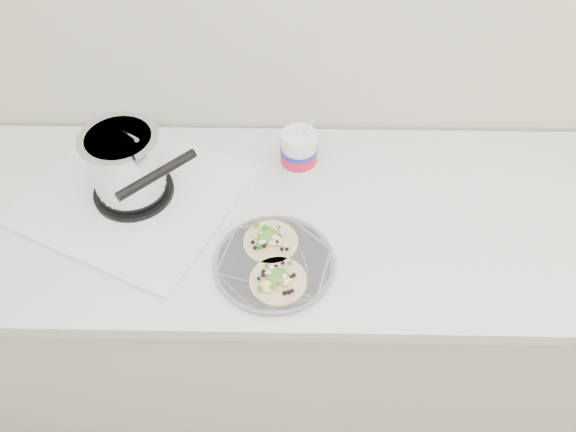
{
  "coord_description": "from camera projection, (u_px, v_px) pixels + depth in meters",
  "views": [
    {
      "loc": [
        -0.14,
        0.49,
        1.97
      ],
      "look_at": [
        -0.16,
        1.36,
        0.96
      ],
      "focal_mm": 35.0,
      "sensor_mm": 36.0,
      "label": 1
    }
  ],
  "objects": [
    {
      "name": "counter",
      "position": [
        339.0,
        304.0,
        1.76
      ],
      "size": [
        2.44,
        0.66,
        0.9
      ],
      "color": "silver",
      "rests_on": "ground"
    },
    {
      "name": "stove",
      "position": [
        129.0,
        175.0,
        1.39
      ],
      "size": [
        0.65,
        0.63,
        0.24
      ],
      "rotation": [
        0.0,
        0.0,
        -0.43
      ],
      "color": "silver",
      "rests_on": "counter"
    },
    {
      "name": "taco_plate",
      "position": [
        274.0,
        261.0,
        1.3
      ],
      "size": [
        0.28,
        0.28,
        0.04
      ],
      "rotation": [
        0.0,
        0.0,
        -0.08
      ],
      "color": "slate",
      "rests_on": "counter"
    },
    {
      "name": "tub",
      "position": [
        300.0,
        149.0,
        1.47
      ],
      "size": [
        0.1,
        0.1,
        0.22
      ],
      "rotation": [
        0.0,
        0.0,
        -0.41
      ],
      "color": "white",
      "rests_on": "counter"
    }
  ]
}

